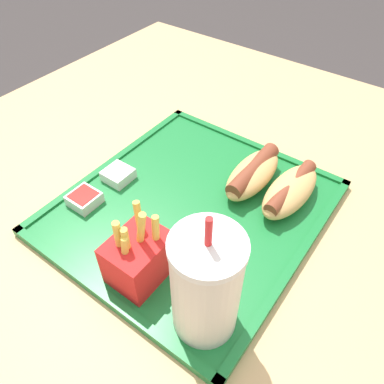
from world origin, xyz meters
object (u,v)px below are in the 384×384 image
object	(u,v)px
fries_carton	(139,257)
sauce_cup_mayo	(118,174)
hot_dog_near	(253,173)
hot_dog_far	(290,190)
sauce_cup_ketchup	(84,199)
soda_cup	(206,286)

from	to	relation	value
fries_carton	sauce_cup_mayo	distance (m)	0.19
fries_carton	sauce_cup_mayo	world-z (taller)	fries_carton
hot_dog_near	sauce_cup_mayo	size ratio (longest dim) A/B	3.21
hot_dog_near	fries_carton	bearing A→B (deg)	-7.37
hot_dog_near	fries_carton	distance (m)	0.24
hot_dog_far	sauce_cup_ketchup	bearing A→B (deg)	-52.52
hot_dog_near	sauce_cup_mayo	bearing A→B (deg)	-56.33
hot_dog_far	hot_dog_near	distance (m)	0.07
soda_cup	fries_carton	xyz separation A→B (m)	(-0.00, -0.10, -0.04)
fries_carton	sauce_cup_ketchup	size ratio (longest dim) A/B	2.70
soda_cup	hot_dog_far	world-z (taller)	soda_cup
hot_dog_near	sauce_cup_mayo	world-z (taller)	hot_dog_near
sauce_cup_ketchup	sauce_cup_mayo	bearing A→B (deg)	177.63
hot_dog_near	fries_carton	world-z (taller)	fries_carton
sauce_cup_mayo	sauce_cup_ketchup	distance (m)	0.07
sauce_cup_mayo	fries_carton	bearing A→B (deg)	53.17
hot_dog_far	hot_dog_near	xyz separation A→B (m)	(0.00, -0.07, 0.00)
sauce_cup_mayo	hot_dog_far	bearing A→B (deg)	116.10
hot_dog_near	sauce_cup_ketchup	size ratio (longest dim) A/B	3.21
fries_carton	sauce_cup_ketchup	world-z (taller)	fries_carton
fries_carton	sauce_cup_mayo	bearing A→B (deg)	-126.83
fries_carton	sauce_cup_mayo	xyz separation A→B (m)	(-0.11, -0.15, -0.03)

